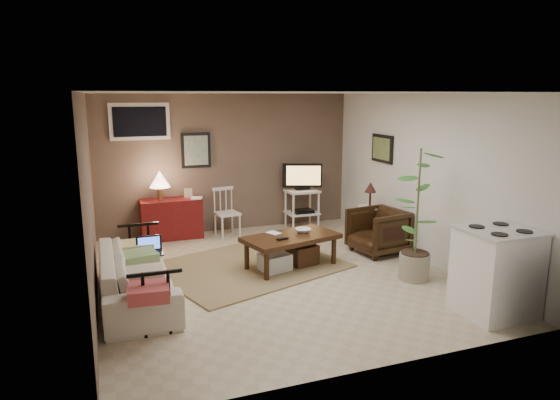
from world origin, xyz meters
name	(u,v)px	position (x,y,z in m)	size (l,w,h in m)	color
floor	(275,275)	(0.00, 0.00, 0.00)	(5.00, 5.00, 0.00)	#C1B293
art_back	(196,150)	(-0.55, 2.48, 1.45)	(0.50, 0.03, 0.60)	black
art_right	(382,149)	(2.23, 1.05, 1.52)	(0.03, 0.60, 0.45)	black
window	(140,122)	(-1.45, 2.48, 1.95)	(0.96, 0.03, 0.60)	silver
rug	(248,266)	(-0.25, 0.46, 0.01)	(2.42, 1.93, 0.02)	olive
coffee_table	(290,249)	(0.30, 0.21, 0.28)	(1.44, 0.98, 0.50)	#3B2010
sofa	(136,268)	(-1.80, -0.22, 0.40)	(2.03, 0.59, 0.79)	beige
sofa_pillows	(142,267)	(-1.75, -0.45, 0.49)	(0.39, 1.93, 0.14)	beige
sofa_end_rails	(147,271)	(-1.68, -0.22, 0.34)	(0.55, 2.03, 0.68)	black
laptop	(150,248)	(-1.61, 0.13, 0.51)	(0.31, 0.23, 0.21)	black
red_console	(170,215)	(-1.05, 2.29, 0.40)	(1.00, 0.45, 1.16)	maroon
spindle_chair	(227,214)	(-0.12, 2.12, 0.39)	(0.43, 0.43, 0.82)	silver
tv_stand	(302,194)	(1.27, 2.12, 0.63)	(0.68, 0.45, 1.18)	silver
side_table	(370,205)	(1.95, 0.92, 0.62)	(0.38, 0.38, 1.01)	silver
armchair	(378,229)	(1.80, 0.39, 0.38)	(0.73, 0.68, 0.75)	black
potted_plant	(418,210)	(1.67, -0.75, 0.93)	(0.44, 0.44, 1.75)	#A0967F
stove	(496,272)	(1.87, -1.95, 0.49)	(0.75, 0.70, 0.98)	white
bowl	(303,225)	(0.53, 0.30, 0.58)	(0.22, 0.05, 0.22)	#3B2010
book_table	(270,228)	(0.05, 0.35, 0.57)	(0.15, 0.02, 0.20)	#3B2010
book_console	(191,192)	(-0.71, 2.20, 0.79)	(0.18, 0.02, 0.25)	#3B2010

